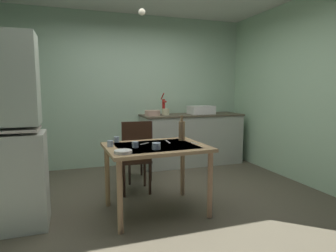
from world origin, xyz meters
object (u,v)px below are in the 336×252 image
at_px(mixing_bowl_counter, 153,113).
at_px(dining_table, 156,154).
at_px(hand_pump, 164,105).
at_px(serving_bowl_wide, 123,152).
at_px(chair_by_counter, 137,149).
at_px(sink_basin, 201,110).
at_px(mug_tall, 156,146).
at_px(glass_bottle, 182,130).
at_px(chair_far_side, 136,156).

relative_size(mixing_bowl_counter, dining_table, 0.24).
bearing_deg(hand_pump, serving_bowl_wide, -117.26).
bearing_deg(dining_table, mixing_bowl_counter, 75.41).
bearing_deg(chair_by_counter, sink_basin, 26.65).
xyz_separation_m(serving_bowl_wide, mug_tall, (0.36, 0.08, 0.02)).
height_order(dining_table, chair_by_counter, chair_by_counter).
relative_size(mixing_bowl_counter, glass_bottle, 0.89).
relative_size(sink_basin, chair_far_side, 0.45).
relative_size(hand_pump, glass_bottle, 1.29).
bearing_deg(glass_bottle, mixing_bowl_counter, 87.22).
bearing_deg(mixing_bowl_counter, sink_basin, 3.03).
distance_m(sink_basin, chair_far_side, 1.98).
xyz_separation_m(sink_basin, hand_pump, (-0.71, 0.05, 0.09)).
height_order(chair_by_counter, serving_bowl_wide, chair_by_counter).
relative_size(chair_by_counter, glass_bottle, 3.01).
bearing_deg(glass_bottle, serving_bowl_wide, -148.85).
distance_m(sink_basin, chair_by_counter, 1.61).
relative_size(chair_far_side, glass_bottle, 3.22).
bearing_deg(serving_bowl_wide, chair_far_side, 70.78).
relative_size(sink_basin, chair_by_counter, 0.48).
xyz_separation_m(hand_pump, glass_bottle, (-0.31, -1.67, -0.21)).
distance_m(dining_table, chair_by_counter, 1.16).
xyz_separation_m(sink_basin, serving_bowl_wide, (-1.82, -2.11, -0.23)).
bearing_deg(chair_far_side, mixing_bowl_counter, 63.96).
relative_size(dining_table, glass_bottle, 3.72).
bearing_deg(dining_table, serving_bowl_wide, -146.29).
bearing_deg(sink_basin, chair_by_counter, -153.35).
bearing_deg(mug_tall, chair_by_counter, 85.82).
distance_m(sink_basin, mug_tall, 2.51).
distance_m(chair_by_counter, glass_bottle, 1.08).
height_order(hand_pump, mixing_bowl_counter, hand_pump).
xyz_separation_m(mug_tall, glass_bottle, (0.44, 0.40, 0.09)).
distance_m(sink_basin, dining_table, 2.34).
relative_size(mixing_bowl_counter, mug_tall, 3.00).
relative_size(serving_bowl_wide, mug_tall, 1.95).
bearing_deg(hand_pump, mixing_bowl_counter, -157.73).
height_order(mixing_bowl_counter, chair_far_side, mixing_bowl_counter).
xyz_separation_m(sink_basin, mixing_bowl_counter, (-0.94, -0.05, -0.03)).
bearing_deg(chair_far_side, mug_tall, -87.34).
bearing_deg(mixing_bowl_counter, dining_table, -104.59).
relative_size(hand_pump, chair_far_side, 0.40).
distance_m(dining_table, mug_tall, 0.24).
distance_m(sink_basin, glass_bottle, 1.92).
height_order(mixing_bowl_counter, dining_table, mixing_bowl_counter).
bearing_deg(glass_bottle, dining_table, -151.75).
distance_m(hand_pump, chair_far_side, 1.58).
distance_m(hand_pump, serving_bowl_wide, 2.44).
height_order(dining_table, serving_bowl_wide, serving_bowl_wide).
bearing_deg(sink_basin, mug_tall, -125.76).
bearing_deg(glass_bottle, mug_tall, -137.47).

